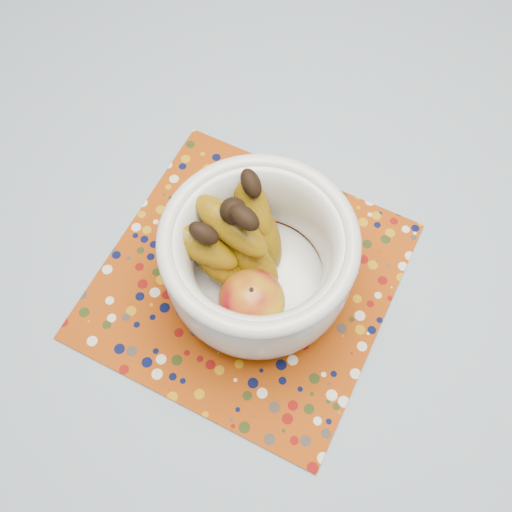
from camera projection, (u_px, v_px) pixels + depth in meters
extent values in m
plane|color=#2D2826|center=(256.00, 343.00, 1.54)|extent=(4.00, 4.00, 0.00)
cube|color=brown|center=(256.00, 196.00, 0.88)|extent=(1.20, 1.20, 0.04)
cylinder|color=brown|center=(298.00, 23.00, 1.53)|extent=(0.06, 0.06, 0.71)
cylinder|color=brown|center=(415.00, 126.00, 1.58)|extent=(0.03, 0.03, 0.41)
cylinder|color=brown|center=(480.00, 55.00, 1.69)|extent=(0.03, 0.03, 0.41)
cube|color=slate|center=(256.00, 187.00, 0.85)|extent=(1.32, 1.32, 0.01)
cube|color=#8D3407|center=(247.00, 280.00, 0.79)|extent=(0.48, 0.48, 0.00)
cylinder|color=silver|center=(258.00, 283.00, 0.77)|extent=(0.12, 0.12, 0.01)
cylinder|color=silver|center=(258.00, 280.00, 0.76)|extent=(0.17, 0.17, 0.01)
torus|color=silver|center=(259.00, 241.00, 0.66)|extent=(0.23, 0.23, 0.02)
ellipsoid|color=maroon|center=(252.00, 301.00, 0.71)|extent=(0.08, 0.08, 0.07)
sphere|color=black|center=(233.00, 211.00, 0.66)|extent=(0.03, 0.03, 0.03)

